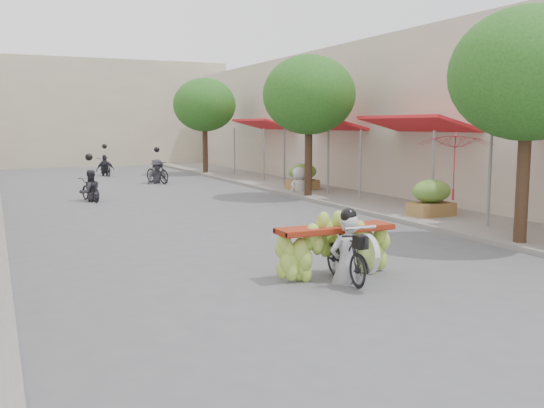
{
  "coord_description": "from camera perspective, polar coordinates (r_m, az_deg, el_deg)",
  "views": [
    {
      "loc": [
        -5.15,
        -5.75,
        2.7
      ],
      "look_at": [
        -0.02,
        5.43,
        1.1
      ],
      "focal_mm": 40.0,
      "sensor_mm": 36.0,
      "label": 1
    }
  ],
  "objects": [
    {
      "name": "produce_crate_far",
      "position": [
        24.61,
        2.89,
        2.78
      ],
      "size": [
        1.2,
        0.88,
        1.16
      ],
      "color": "olive",
      "rests_on": "ground"
    },
    {
      "name": "street_tree_far",
      "position": [
        33.47,
        -6.36,
        9.24
      ],
      "size": [
        3.4,
        3.4,
        5.25
      ],
      "color": "#3A2719",
      "rests_on": "ground"
    },
    {
      "name": "market_umbrella",
      "position": [
        17.03,
        16.95,
        6.51
      ],
      "size": [
        2.67,
        2.67,
        1.85
      ],
      "rotation": [
        0.0,
        0.0,
        -0.41
      ],
      "color": "#A41526",
      "rests_on": "ground"
    },
    {
      "name": "produce_crate_mid",
      "position": [
        17.93,
        14.79,
        0.81
      ],
      "size": [
        1.2,
        0.88,
        1.16
      ],
      "color": "olive",
      "rests_on": "ground"
    },
    {
      "name": "banana_motorbike",
      "position": [
        10.65,
        6.58,
        -3.28
      ],
      "size": [
        2.2,
        1.8,
        2.21
      ],
      "color": "black",
      "rests_on": "ground"
    },
    {
      "name": "far_building",
      "position": [
        44.05,
        -18.13,
        8.1
      ],
      "size": [
        20.0,
        6.0,
        7.0
      ],
      "primitive_type": "cube",
      "color": "#BAAD93",
      "rests_on": "ground"
    },
    {
      "name": "street_tree_mid",
      "position": [
        22.41,
        3.5,
        10.18
      ],
      "size": [
        3.4,
        3.4,
        5.25
      ],
      "color": "#3A2719",
      "rests_on": "ground"
    },
    {
      "name": "sidewalk_right",
      "position": [
        24.18,
        5.66,
        1.12
      ],
      "size": [
        4.0,
        60.0,
        0.12
      ],
      "primitive_type": "cube",
      "color": "gray",
      "rests_on": "ground"
    },
    {
      "name": "ground",
      "position": [
        8.17,
        16.58,
        -12.21
      ],
      "size": [
        120.0,
        120.0,
        0.0
      ],
      "primitive_type": "plane",
      "color": "#55555A",
      "rests_on": "ground"
    },
    {
      "name": "shophouse_row_right",
      "position": [
        26.15,
        16.45,
        7.78
      ],
      "size": [
        9.77,
        40.0,
        6.0
      ],
      "color": "#BAAB9A",
      "rests_on": "ground"
    },
    {
      "name": "pedestrian",
      "position": [
        24.04,
        2.56,
        3.51
      ],
      "size": [
        1.04,
        0.76,
        1.88
      ],
      "rotation": [
        0.0,
        0.0,
        3.39
      ],
      "color": "silver",
      "rests_on": "ground"
    },
    {
      "name": "bg_motorbike_a",
      "position": [
        22.52,
        -16.78,
        2.19
      ],
      "size": [
        0.88,
        1.56,
        1.95
      ],
      "color": "black",
      "rests_on": "ground"
    },
    {
      "name": "bg_motorbike_b",
      "position": [
        28.68,
        -10.76,
        3.56
      ],
      "size": [
        1.18,
        1.9,
        1.95
      ],
      "color": "black",
      "rests_on": "ground"
    },
    {
      "name": "street_tree_near",
      "position": [
        14.4,
        22.99,
        11.15
      ],
      "size": [
        3.4,
        3.4,
        5.25
      ],
      "color": "#3A2719",
      "rests_on": "ground"
    },
    {
      "name": "bg_motorbike_c",
      "position": [
        33.7,
        -15.45,
        3.9
      ],
      "size": [
        1.01,
        1.75,
        1.95
      ],
      "color": "black",
      "rests_on": "ground"
    }
  ]
}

